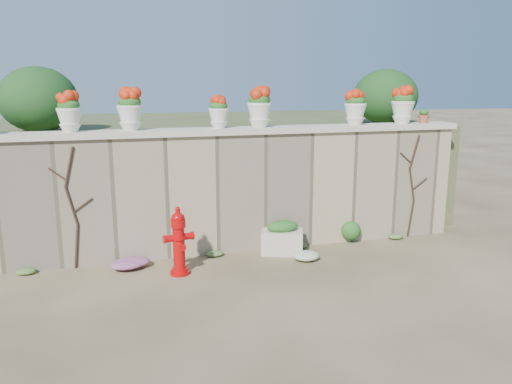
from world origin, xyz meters
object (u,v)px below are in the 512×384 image
object	(u,v)px
urn_pot_0	(69,113)
terracotta_pot	(424,117)
fire_hydrant	(179,241)
planter_box	(282,238)

from	to	relation	value
urn_pot_0	terracotta_pot	bearing A→B (deg)	0.00
fire_hydrant	urn_pot_0	distance (m)	2.54
urn_pot_0	terracotta_pot	size ratio (longest dim) A/B	2.39
planter_box	terracotta_pot	bearing A→B (deg)	30.09
urn_pot_0	planter_box	bearing A→B (deg)	-7.88
fire_hydrant	planter_box	distance (m)	1.87
planter_box	urn_pot_0	world-z (taller)	urn_pot_0
fire_hydrant	urn_pot_0	size ratio (longest dim) A/B	1.79
planter_box	urn_pot_0	distance (m)	3.91
planter_box	terracotta_pot	xyz separation A→B (m)	(2.89, 0.45, 1.95)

